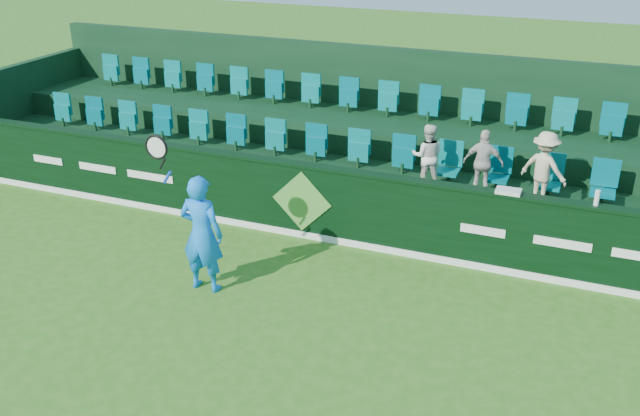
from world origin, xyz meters
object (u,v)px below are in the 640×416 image
at_px(tennis_player, 201,233).
at_px(towel, 508,191).
at_px(spectator_left, 427,156).
at_px(spectator_middle, 483,163).
at_px(spectator_right, 544,168).
at_px(drinks_bottle, 597,198).

relative_size(tennis_player, towel, 6.64).
xyz_separation_m(spectator_left, spectator_middle, (0.97, 0.00, 0.01)).
bearing_deg(spectator_left, tennis_player, 39.35).
bearing_deg(towel, spectator_right, 70.21).
bearing_deg(tennis_player, spectator_right, 36.93).
relative_size(spectator_left, drinks_bottle, 4.79).
xyz_separation_m(tennis_player, spectator_right, (4.50, 3.38, 0.48)).
bearing_deg(tennis_player, towel, 28.92).
distance_m(tennis_player, drinks_bottle, 5.85).
bearing_deg(spectator_right, tennis_player, 58.80).
bearing_deg(drinks_bottle, towel, 180.00).
relative_size(tennis_player, spectator_left, 2.19).
xyz_separation_m(spectator_left, towel, (1.55, -1.12, 0.01)).
xyz_separation_m(spectator_middle, drinks_bottle, (1.85, -1.12, 0.09)).
relative_size(tennis_player, spectator_right, 2.01).
relative_size(spectator_left, towel, 3.03).
bearing_deg(towel, spectator_left, 144.23).
xyz_separation_m(tennis_player, spectator_left, (2.55, 3.38, 0.43)).
height_order(spectator_left, towel, spectator_left).
height_order(spectator_middle, drinks_bottle, spectator_middle).
distance_m(tennis_player, spectator_right, 5.65).
xyz_separation_m(spectator_right, towel, (-0.40, -1.12, -0.04)).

